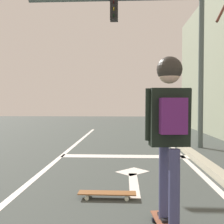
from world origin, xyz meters
TOP-DOWN VIEW (x-y plane):
  - lane_line_center at (-0.03, 6.00)m, footprint 0.12×20.00m
  - lane_line_curbside at (3.13, 6.00)m, footprint 0.12×20.00m
  - stop_bar at (1.63, 8.91)m, footprint 3.30×0.40m
  - lane_arrow_stem at (1.79, 6.48)m, footprint 0.16×1.40m
  - lane_arrow_head at (1.79, 7.33)m, footprint 0.71×0.71m
  - skater at (2.10, 4.72)m, footprint 0.49×0.65m
  - spare_skateboard at (1.38, 5.77)m, footprint 0.84×0.21m
  - traffic_signal_mast at (2.68, 10.41)m, footprint 5.46×0.34m

SIDE VIEW (x-z plane):
  - lane_line_center at x=-0.03m, z-range 0.00..0.01m
  - lane_line_curbside at x=3.13m, z-range 0.00..0.01m
  - stop_bar at x=1.63m, z-range 0.00..0.01m
  - lane_arrow_stem at x=1.79m, z-range 0.00..0.01m
  - lane_arrow_head at x=1.79m, z-range 0.00..0.01m
  - spare_skateboard at x=1.38m, z-range 0.03..0.12m
  - skater at x=2.10m, z-range 0.34..2.14m
  - traffic_signal_mast at x=2.68m, z-range 0.97..5.98m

